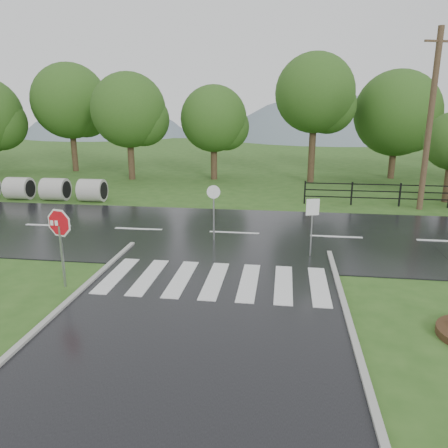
# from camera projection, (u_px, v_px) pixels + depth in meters

# --- Properties ---
(ground) EXTENTS (120.00, 120.00, 0.00)m
(ground) POSITION_uv_depth(u_px,v_px,m) (172.00, 388.00, 8.00)
(ground) COLOR #2E551C
(ground) RESTS_ON ground
(main_road) EXTENTS (90.00, 8.00, 0.04)m
(main_road) POSITION_uv_depth(u_px,v_px,m) (234.00, 234.00, 17.55)
(main_road) COLOR black
(main_road) RESTS_ON ground
(crosswalk) EXTENTS (6.50, 2.80, 0.02)m
(crosswalk) POSITION_uv_depth(u_px,v_px,m) (215.00, 280.00, 12.76)
(crosswalk) COLOR silver
(crosswalk) RESTS_ON ground
(fence_west) EXTENTS (9.58, 0.08, 1.20)m
(fence_west) POSITION_uv_depth(u_px,v_px,m) (400.00, 192.00, 22.06)
(fence_west) COLOR black
(fence_west) RESTS_ON ground
(hills) EXTENTS (102.00, 48.00, 48.00)m
(hills) POSITION_uv_depth(u_px,v_px,m) (292.00, 230.00, 73.73)
(hills) COLOR slate
(hills) RESTS_ON ground
(treeline) EXTENTS (83.20, 5.20, 10.00)m
(treeline) POSITION_uv_depth(u_px,v_px,m) (271.00, 178.00, 30.79)
(treeline) COLOR #264D18
(treeline) RESTS_ON ground
(culvert_pipes) EXTENTS (9.70, 1.20, 1.20)m
(culvert_pipes) POSITION_uv_depth(u_px,v_px,m) (19.00, 188.00, 23.82)
(culvert_pipes) COLOR #9E9B93
(culvert_pipes) RESTS_ON ground
(stop_sign) EXTENTS (1.04, 0.30, 2.42)m
(stop_sign) POSITION_uv_depth(u_px,v_px,m) (60.00, 229.00, 12.02)
(stop_sign) COLOR #939399
(stop_sign) RESTS_ON ground
(reg_sign_small) EXTENTS (0.44, 0.15, 2.03)m
(reg_sign_small) POSITION_uv_depth(u_px,v_px,m) (312.00, 216.00, 14.46)
(reg_sign_small) COLOR #939399
(reg_sign_small) RESTS_ON ground
(reg_sign_round) EXTENTS (0.50, 0.07, 2.15)m
(reg_sign_round) POSITION_uv_depth(u_px,v_px,m) (214.00, 206.00, 16.25)
(reg_sign_round) COLOR #939399
(reg_sign_round) RESTS_ON ground
(utility_pole_east) EXTENTS (1.45, 0.57, 8.43)m
(utility_pole_east) POSITION_uv_depth(u_px,v_px,m) (430.00, 121.00, 20.53)
(utility_pole_east) COLOR #473523
(utility_pole_east) RESTS_ON ground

